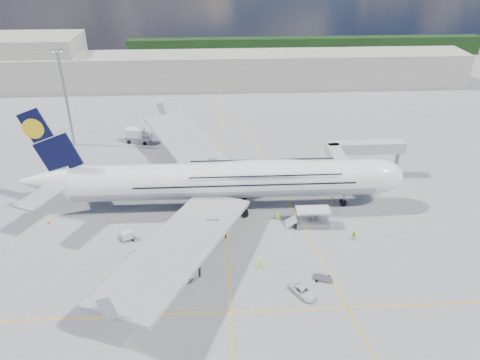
{
  "coord_description": "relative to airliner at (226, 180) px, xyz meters",
  "views": [
    {
      "loc": [
        -1.4,
        -73.29,
        52.16
      ],
      "look_at": [
        3.0,
        8.0,
        7.82
      ],
      "focal_mm": 35.0,
      "sensor_mm": 36.0,
      "label": 1
    }
  ],
  "objects": [
    {
      "name": "crew_tug",
      "position": [
        5.36,
        -19.95,
        -5.89
      ],
      "size": [
        1.44,
        1.13,
        1.95
      ],
      "primitive_type": "imported",
      "rotation": [
        0.0,
        0.0,
        0.37
      ],
      "color": "#B1FF1A",
      "rests_on": "ground"
    },
    {
      "name": "taxi_line_cross",
      "position": [
        -0.26,
        -30.0,
        -6.86
      ],
      "size": [
        120.0,
        0.25,
        0.01
      ],
      "primitive_type": "cube",
      "color": "#EBAF0C",
      "rests_on": "ground"
    },
    {
      "name": "cone_nose",
      "position": [
        26.39,
        4.28,
        -6.62
      ],
      "size": [
        0.4,
        0.4,
        0.51
      ],
      "color": "#FF430D",
      "rests_on": "ground"
    },
    {
      "name": "dolly_nose_far",
      "position": [
        15.48,
        -23.31,
        -6.53
      ],
      "size": [
        3.35,
        2.69,
        0.43
      ],
      "rotation": [
        0.0,
        0.0,
        -0.44
      ],
      "color": "gray",
      "rests_on": "ground"
    },
    {
      "name": "cone_wing_left_outer",
      "position": [
        -7.66,
        26.52,
        -6.57
      ],
      "size": [
        0.48,
        0.48,
        0.61
      ],
      "color": "#FF430D",
      "rests_on": "ground"
    },
    {
      "name": "ground",
      "position": [
        -0.26,
        -10.0,
        -6.87
      ],
      "size": [
        300.0,
        300.0,
        0.0
      ],
      "primitive_type": "plane",
      "color": "gray",
      "rests_on": "ground"
    },
    {
      "name": "cone_wing_right_inner",
      "position": [
        -8.09,
        -21.72,
        -6.57
      ],
      "size": [
        0.48,
        0.48,
        0.62
      ],
      "color": "#FF430D",
      "rests_on": "ground"
    },
    {
      "name": "cargo_loader",
      "position": [
        16.56,
        -7.11,
        -5.62
      ],
      "size": [
        8.53,
        3.2,
        3.67
      ],
      "color": "silver",
      "rests_on": "ground"
    },
    {
      "name": "crew_loader",
      "position": [
        23.63,
        -12.38,
        -5.93
      ],
      "size": [
        1.11,
        1.0,
        1.87
      ],
      "primitive_type": "imported",
      "rotation": [
        0.0,
        0.0,
        -0.4
      ],
      "color": "#98E818",
      "rests_on": "ground"
    },
    {
      "name": "dolly_nose_near",
      "position": [
        -2.07,
        -8.42,
        -5.74
      ],
      "size": [
        3.6,
        2.36,
        2.11
      ],
      "rotation": [
        0.0,
        0.0,
        0.19
      ],
      "color": "gray",
      "rests_on": "ground"
    },
    {
      "name": "crew_nose",
      "position": [
        22.44,
        0.72,
        -5.97
      ],
      "size": [
        0.76,
        0.77,
        1.8
      ],
      "primitive_type": "imported",
      "rotation": [
        0.0,
        0.0,
        0.84
      ],
      "color": "#CEF119",
      "rests_on": "ground"
    },
    {
      "name": "tree_line",
      "position": [
        39.74,
        130.0,
        -2.87
      ],
      "size": [
        160.0,
        6.0,
        8.0
      ],
      "primitive_type": "cube",
      "color": "#193814",
      "rests_on": "ground"
    },
    {
      "name": "cone_tail",
      "position": [
        -35.6,
        -3.65,
        -6.6
      ],
      "size": [
        0.44,
        0.44,
        0.56
      ],
      "color": "#FF430D",
      "rests_on": "ground"
    },
    {
      "name": "taxi_line_diag",
      "position": [
        13.74,
        -0.0,
        -6.86
      ],
      "size": [
        14.16,
        99.06,
        0.01
      ],
      "primitive_type": "cube",
      "rotation": [
        0.0,
        0.0,
        0.14
      ],
      "color": "#EBAF0C",
      "rests_on": "ground"
    },
    {
      "name": "taxi_line_main",
      "position": [
        -0.26,
        -10.0,
        -6.86
      ],
      "size": [
        0.25,
        220.0,
        0.01
      ],
      "primitive_type": "cube",
      "color": "#EBAF0C",
      "rests_on": "ground"
    },
    {
      "name": "catering_truck_inner",
      "position": [
        -4.84,
        17.43,
        -4.93
      ],
      "size": [
        7.11,
        3.26,
        4.12
      ],
      "rotation": [
        0.0,
        0.0,
        0.12
      ],
      "color": "gray",
      "rests_on": "ground"
    },
    {
      "name": "dolly_back",
      "position": [
        -19.01,
        -10.04,
        -5.94
      ],
      "size": [
        3.09,
        2.61,
        1.73
      ],
      "rotation": [
        0.0,
        0.0,
        0.52
      ],
      "color": "gray",
      "rests_on": "ground"
    },
    {
      "name": "baggage_tug",
      "position": [
        -8.33,
        -15.77,
        -6.12
      ],
      "size": [
        2.83,
        1.55,
        1.69
      ],
      "rotation": [
        0.0,
        0.0,
        -0.11
      ],
      "color": "silver",
      "rests_on": "ground"
    },
    {
      "name": "terminal",
      "position": [
        -0.26,
        85.0,
        -0.87
      ],
      "size": [
        180.0,
        16.0,
        12.0
      ],
      "primitive_type": "cube",
      "color": "#B2AD9E",
      "rests_on": "ground"
    },
    {
      "name": "dolly_row_a",
      "position": [
        -15.84,
        -14.68,
        -6.51
      ],
      "size": [
        3.47,
        2.4,
        0.46
      ],
      "rotation": [
        0.0,
        0.0,
        0.25
      ],
      "color": "gray",
      "rests_on": "ground"
    },
    {
      "name": "dolly_row_b",
      "position": [
        -7.91,
        -12.84,
        -6.54
      ],
      "size": [
        3.14,
        2.15,
        0.42
      ],
      "rotation": [
        0.0,
        0.0,
        -0.23
      ],
      "color": "gray",
      "rests_on": "ground"
    },
    {
      "name": "catering_truck_outer",
      "position": [
        -22.99,
        35.07,
        -4.95
      ],
      "size": [
        7.34,
        4.04,
        4.14
      ],
      "rotation": [
        0.0,
        0.0,
        -0.24
      ],
      "color": "gray",
      "rests_on": "ground"
    },
    {
      "name": "service_van",
      "position": [
        11.5,
        -26.74,
        -6.21
      ],
      "size": [
        4.33,
        5.18,
        1.32
      ],
      "primitive_type": "imported",
      "rotation": [
        0.0,
        0.0,
        0.55
      ],
      "color": "white",
      "rests_on": "ground"
    },
    {
      "name": "hangar",
      "position": [
        -70.26,
        90.0,
        2.13
      ],
      "size": [
        40.0,
        22.0,
        18.0
      ],
      "primitive_type": "cube",
      "color": "#B2AD9E",
      "rests_on": "ground"
    },
    {
      "name": "jet_bridge",
      "position": [
        29.55,
        10.94,
        -0.02
      ],
      "size": [
        18.8,
        12.1,
        8.5
      ],
      "color": "#B7B7BC",
      "rests_on": "ground"
    },
    {
      "name": "cone_wing_left_inner",
      "position": [
        -4.65,
        10.83,
        -6.6
      ],
      "size": [
        0.44,
        0.44,
        0.56
      ],
      "color": "#FF430D",
      "rests_on": "ground"
    },
    {
      "name": "light_mast",
      "position": [
        -40.26,
        35.0,
        6.34
      ],
      "size": [
        3.0,
        0.7,
        25.5
      ],
      "color": "gray",
      "rests_on": "ground"
    },
    {
      "name": "crew_wing",
      "position": [
        -11.48,
        -8.6,
        -6.08
      ],
      "size": [
        0.59,
        0.99,
        1.57
      ],
      "primitive_type": "imported",
      "rotation": [
        0.0,
        0.0,
        1.34
      ],
      "color": "#D7F019",
      "rests_on": "ground"
    },
    {
      "name": "airliner",
      "position": [
        0.0,
        0.0,
        0.0
      ],
      "size": [
        77.26,
        79.15,
        23.71
      ],
      "color": "white",
      "rests_on": "ground"
    },
    {
      "name": "crew_van",
      "position": [
        10.17,
        -4.75,
        -5.96
      ],
      "size": [
        0.91,
        1.05,
        1.82
      ],
      "primitive_type": "imported",
      "rotation": [
        0.0,
        0.0,
        2.02
      ],
      "color": "#C9DF17",
      "rests_on": "ground"
    },
    {
      "name": "cone_wing_right_outer",
      "position": [
        -8.74,
        -25.29,
        -6.63
      ],
      "size": [
        0.38,
        0.38,
        0.49
      ],
      "color": "#FF430D",
      "rests_on": "ground"
    },
    {
      "name": "dolly_row_c",
      "position": [
        -5.23,
        -15.56,
        -5.85
      ],
      "size": [
        3.08,
        1.78,
        1.89
      ],
      "rotation": [
        0.0,
        0.0,
        -0.06
      ],
      "color": "gray",
      "rests_on": "ground"
    }
  ]
}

